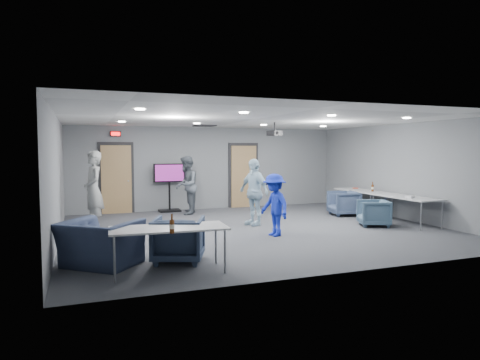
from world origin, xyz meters
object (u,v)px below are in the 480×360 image
object	(u,v)px
table_right_a	(361,192)
bottle_right	(373,188)
chair_right_a	(344,203)
chair_front_b	(100,243)
projector	(275,133)
table_front_left	(169,230)
tv_stand	(169,184)
person_c	(254,192)
chair_front_a	(179,239)
person_b	(186,185)
chair_right_b	(374,213)
table_right_b	(406,198)
bottle_front	(172,226)
person_a	(93,190)
person_d	(274,205)

from	to	relation	value
table_right_a	bottle_right	xyz separation A→B (m)	(0.06, -0.45, 0.15)
chair_right_a	table_right_a	distance (m)	0.76
chair_front_b	projector	distance (m)	5.76
chair_right_a	bottle_right	size ratio (longest dim) A/B	2.80
table_front_left	tv_stand	world-z (taller)	tv_stand
person_c	projector	distance (m)	1.67
person_c	tv_stand	xyz separation A→B (m)	(-1.58, 3.19, -0.00)
chair_front_b	table_front_left	world-z (taller)	chair_front_b
chair_right_a	projector	world-z (taller)	projector
chair_front_a	bottle_right	world-z (taller)	bottle_right
chair_front_a	table_front_left	bearing A→B (deg)	86.40
person_b	chair_right_a	bearing A→B (deg)	86.08
chair_right_b	table_right_b	distance (m)	1.06
projector	bottle_front	bearing A→B (deg)	-155.10
person_a	bottle_right	xyz separation A→B (m)	(7.81, -0.62, -0.13)
bottle_right	tv_stand	bearing A→B (deg)	151.16
chair_right_b	chair_front_a	world-z (taller)	chair_front_a
person_c	table_right_b	size ratio (longest dim) A/B	0.88
person_b	table_right_a	distance (m)	5.35
table_right_b	bottle_front	size ratio (longest dim) A/B	6.79
person_b	table_right_b	size ratio (longest dim) A/B	0.90
projector	chair_front_a	bearing A→B (deg)	-161.18
person_a	bottle_right	size ratio (longest dim) A/B	6.69
person_d	chair_front_b	distance (m)	4.05
table_front_left	chair_right_a	bearing A→B (deg)	37.59
table_right_b	person_a	bearing A→B (deg)	74.99
table_right_a	bottle_front	world-z (taller)	bottle_front
chair_right_a	table_right_b	bearing A→B (deg)	31.40
person_c	projector	bearing A→B (deg)	78.43
person_a	chair_front_b	distance (m)	3.62
bottle_right	person_a	bearing A→B (deg)	175.45
table_front_left	bottle_right	xyz separation A→B (m)	(6.80, 3.74, 0.15)
chair_front_a	table_right_b	size ratio (longest dim) A/B	0.44
table_front_left	bottle_front	bearing A→B (deg)	-92.52
person_b	tv_stand	world-z (taller)	person_b
chair_front_a	bottle_front	distance (m)	1.24
person_d	bottle_right	world-z (taller)	person_d
table_front_left	bottle_right	bearing A→B (deg)	32.21
chair_front_b	person_d	bearing A→B (deg)	-121.97
person_a	chair_front_a	xyz separation A→B (m)	(1.29, -3.76, -0.57)
chair_front_a	tv_stand	distance (m)	6.25
chair_right_b	tv_stand	size ratio (longest dim) A/B	0.49
chair_front_a	projector	size ratio (longest dim) A/B	2.08
person_b	table_right_b	bearing A→B (deg)	73.09
person_b	projector	world-z (taller)	projector
chair_right_a	person_c	bearing A→B (deg)	-69.04
chair_right_b	chair_front_b	distance (m)	6.92
chair_right_a	tv_stand	size ratio (longest dim) A/B	0.53
chair_right_b	bottle_right	world-z (taller)	bottle_right
person_c	chair_right_a	size ratio (longest dim) A/B	2.14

